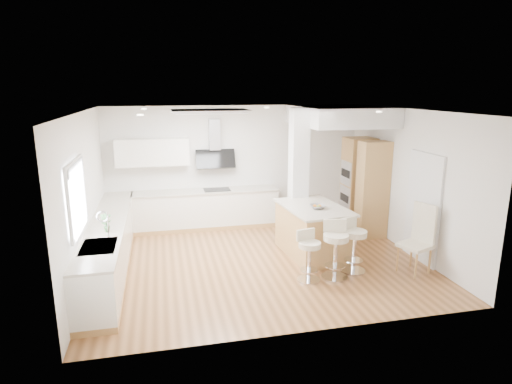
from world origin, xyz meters
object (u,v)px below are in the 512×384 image
object	(u,v)px
bar_stool_a	(309,253)
peninsula	(313,230)
bar_stool_c	(354,242)
dining_chair	(419,236)
bar_stool_b	(335,247)

from	to	relation	value
bar_stool_a	peninsula	bearing A→B (deg)	55.39
bar_stool_c	dining_chair	xyz separation A→B (m)	(1.13, -0.25, 0.11)
bar_stool_b	bar_stool_c	world-z (taller)	bar_stool_b
peninsula	bar_stool_c	world-z (taller)	peninsula
peninsula	bar_stool_c	xyz separation A→B (m)	(0.42, -0.92, 0.05)
bar_stool_b	bar_stool_c	bearing A→B (deg)	36.23
dining_chair	bar_stool_a	bearing A→B (deg)	156.90
peninsula	bar_stool_a	distance (m)	1.19
bar_stool_a	bar_stool_c	world-z (taller)	bar_stool_c
bar_stool_c	dining_chair	distance (m)	1.16
bar_stool_c	peninsula	bearing A→B (deg)	91.60
peninsula	bar_stool_b	world-z (taller)	peninsula
bar_stool_a	bar_stool_c	bearing A→B (deg)	-0.22
bar_stool_b	bar_stool_a	bearing A→B (deg)	-166.69
peninsula	bar_stool_c	size ratio (longest dim) A/B	1.76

